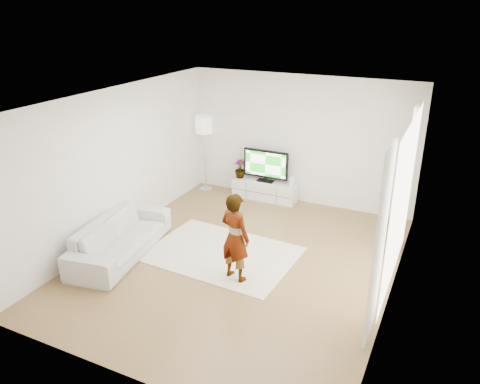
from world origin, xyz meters
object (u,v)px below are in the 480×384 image
at_px(television, 266,165).
at_px(player, 235,237).
at_px(floor_lamp, 204,128).
at_px(sofa, 121,237).
at_px(media_console, 265,190).
at_px(rug, 222,254).

relative_size(television, player, 0.71).
xyz_separation_m(television, floor_lamp, (-1.51, -0.09, 0.69)).
bearing_deg(sofa, media_console, -30.03).
bearing_deg(media_console, floor_lamp, -177.53).
bearing_deg(media_console, television, 90.00).
distance_m(player, floor_lamp, 4.06).
bearing_deg(media_console, rug, -83.82).
relative_size(media_console, television, 1.40).
height_order(sofa, floor_lamp, floor_lamp).
xyz_separation_m(media_console, player, (0.86, -3.27, 0.54)).
xyz_separation_m(media_console, television, (0.00, 0.03, 0.60)).
bearing_deg(player, floor_lamp, -38.90).
xyz_separation_m(television, sofa, (-1.31, -3.46, -0.48)).
bearing_deg(sofa, television, -29.87).
distance_m(media_console, sofa, 3.67).
bearing_deg(rug, sofa, -154.71).
height_order(rug, floor_lamp, floor_lamp).
bearing_deg(player, media_console, -60.62).
xyz_separation_m(player, floor_lamp, (-2.37, 3.21, 0.76)).
height_order(rug, sofa, sofa).
bearing_deg(television, sofa, -110.81).
bearing_deg(player, television, -60.74).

